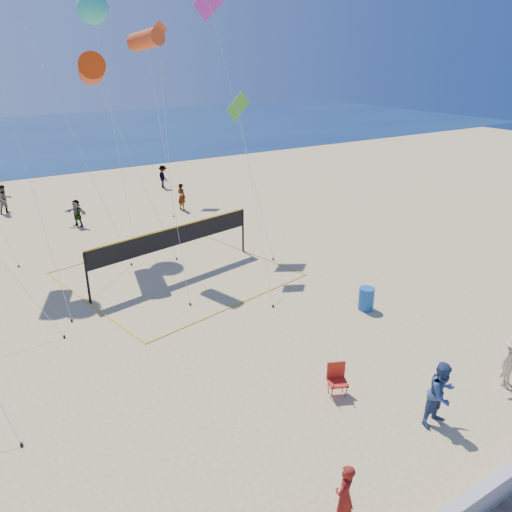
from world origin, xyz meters
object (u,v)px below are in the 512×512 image
trash_barrel (366,299)px  volleyball_net (174,243)px  woman (344,496)px  camp_chair (337,377)px

trash_barrel → volleyball_net: 8.87m
trash_barrel → volleyball_net: (-5.05, 7.20, 1.12)m
woman → volleyball_net: size_ratio=0.15×
camp_chair → trash_barrel: (4.55, 3.48, -0.12)m
volleyball_net → camp_chair: bearing=-98.9°
camp_chair → trash_barrel: camp_chair is taller
woman → trash_barrel: size_ratio=1.70×
woman → volleyball_net: volleyball_net is taller
woman → trash_barrel: woman is taller
woman → camp_chair: woman is taller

